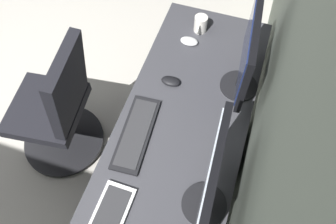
# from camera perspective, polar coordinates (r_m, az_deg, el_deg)

# --- Properties ---
(wall_back) EXTENTS (4.95, 0.10, 2.60)m
(wall_back) POSITION_cam_1_polar(r_m,az_deg,el_deg) (1.25, 20.80, 5.64)
(wall_back) COLOR slate
(wall_back) RESTS_ON ground
(desk) EXTENTS (1.82, 0.64, 0.73)m
(desk) POSITION_cam_1_polar(r_m,az_deg,el_deg) (1.75, 1.56, -5.46)
(desk) COLOR #38383D
(desk) RESTS_ON ground
(drawer_pedestal) EXTENTS (0.40, 0.51, 0.69)m
(drawer_pedestal) POSITION_cam_1_polar(r_m,az_deg,el_deg) (2.07, 2.98, -6.76)
(drawer_pedestal) COLOR #38383D
(drawer_pedestal) RESTS_ON ground
(monitor_primary) EXTENTS (0.48, 0.20, 0.47)m
(monitor_primary) POSITION_cam_1_polar(r_m,az_deg,el_deg) (1.68, 13.17, 9.47)
(monitor_primary) COLOR black
(monitor_primary) RESTS_ON desk
(monitor_secondary) EXTENTS (0.52, 0.20, 0.45)m
(monitor_secondary) POSITION_cam_1_polar(r_m,az_deg,el_deg) (1.32, 6.94, -12.04)
(monitor_secondary) COLOR black
(monitor_secondary) RESTS_ON desk
(keyboard_main) EXTENTS (0.43, 0.17, 0.02)m
(keyboard_main) POSITION_cam_1_polar(r_m,az_deg,el_deg) (1.69, -5.35, -3.55)
(keyboard_main) COLOR black
(keyboard_main) RESTS_ON desk
(mouse_main) EXTENTS (0.06, 0.10, 0.03)m
(mouse_main) POSITION_cam_1_polar(r_m,az_deg,el_deg) (2.03, 3.54, 11.73)
(mouse_main) COLOR silver
(mouse_main) RESTS_ON desk
(mouse_spare) EXTENTS (0.06, 0.10, 0.03)m
(mouse_spare) POSITION_cam_1_polar(r_m,az_deg,el_deg) (1.84, 0.45, 5.17)
(mouse_spare) COLOR black
(mouse_spare) RESTS_ON desk
(coffee_mug) EXTENTS (0.12, 0.08, 0.10)m
(coffee_mug) POSITION_cam_1_polar(r_m,az_deg,el_deg) (2.08, 5.45, 14.41)
(coffee_mug) COLOR silver
(coffee_mug) RESTS_ON desk
(office_chair) EXTENTS (0.56, 0.58, 0.97)m
(office_chair) POSITION_cam_1_polar(r_m,az_deg,el_deg) (2.18, -17.87, 0.12)
(office_chair) COLOR black
(office_chair) RESTS_ON ground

